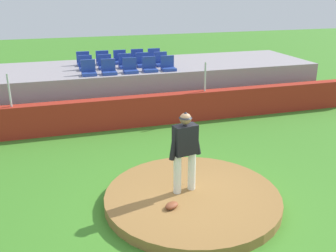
% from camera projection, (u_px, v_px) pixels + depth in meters
% --- Properties ---
extents(ground_plane, '(60.00, 60.00, 0.00)m').
position_uv_depth(ground_plane, '(192.00, 202.00, 8.08)').
color(ground_plane, '#3F8226').
extents(pitchers_mound, '(3.69, 3.69, 0.21)m').
position_uv_depth(pitchers_mound, '(192.00, 198.00, 8.04)').
color(pitchers_mound, olive).
rests_on(pitchers_mound, ground_plane).
extents(pitcher, '(0.75, 0.34, 1.76)m').
position_uv_depth(pitcher, '(185.00, 146.00, 7.77)').
color(pitcher, white).
rests_on(pitcher, pitchers_mound).
extents(baseball, '(0.07, 0.07, 0.07)m').
position_uv_depth(baseball, '(192.00, 179.00, 8.52)').
color(baseball, white).
rests_on(baseball, pitchers_mound).
extents(fielding_glove, '(0.36, 0.32, 0.11)m').
position_uv_depth(fielding_glove, '(172.00, 205.00, 7.46)').
color(fielding_glove, brown).
rests_on(fielding_glove, pitchers_mound).
extents(brick_barrier, '(16.24, 0.40, 0.99)m').
position_uv_depth(brick_barrier, '(139.00, 111.00, 12.42)').
color(brick_barrier, '#A6281B').
rests_on(brick_barrier, ground_plane).
extents(fence_post_left, '(0.06, 0.06, 0.98)m').
position_uv_depth(fence_post_left, '(9.00, 90.00, 11.03)').
color(fence_post_left, silver).
rests_on(fence_post_left, brick_barrier).
extents(fence_post_right, '(0.06, 0.06, 0.98)m').
position_uv_depth(fence_post_right, '(205.00, 77.00, 12.71)').
color(fence_post_right, silver).
rests_on(fence_post_right, brick_barrier).
extents(bleacher_platform, '(14.64, 3.59, 1.52)m').
position_uv_depth(bleacher_platform, '(124.00, 85.00, 14.62)').
color(bleacher_platform, '#9A9197').
rests_on(bleacher_platform, ground_plane).
extents(stadium_chair_0, '(0.48, 0.44, 0.50)m').
position_uv_depth(stadium_chair_0, '(89.00, 70.00, 12.79)').
color(stadium_chair_0, '#254099').
rests_on(stadium_chair_0, bleacher_platform).
extents(stadium_chair_1, '(0.48, 0.44, 0.50)m').
position_uv_depth(stadium_chair_1, '(109.00, 69.00, 12.94)').
color(stadium_chair_1, '#254099').
rests_on(stadium_chair_1, bleacher_platform).
extents(stadium_chair_2, '(0.48, 0.44, 0.50)m').
position_uv_depth(stadium_chair_2, '(130.00, 68.00, 13.16)').
color(stadium_chair_2, '#254099').
rests_on(stadium_chair_2, bleacher_platform).
extents(stadium_chair_3, '(0.48, 0.44, 0.50)m').
position_uv_depth(stadium_chair_3, '(150.00, 67.00, 13.37)').
color(stadium_chair_3, '#254099').
rests_on(stadium_chair_3, bleacher_platform).
extents(stadium_chair_4, '(0.48, 0.44, 0.50)m').
position_uv_depth(stadium_chair_4, '(168.00, 66.00, 13.54)').
color(stadium_chair_4, '#254099').
rests_on(stadium_chair_4, bleacher_platform).
extents(stadium_chair_5, '(0.48, 0.44, 0.50)m').
position_uv_depth(stadium_chair_5, '(86.00, 65.00, 13.61)').
color(stadium_chair_5, '#254099').
rests_on(stadium_chair_5, bleacher_platform).
extents(stadium_chair_6, '(0.48, 0.44, 0.50)m').
position_uv_depth(stadium_chair_6, '(105.00, 64.00, 13.80)').
color(stadium_chair_6, '#254099').
rests_on(stadium_chair_6, bleacher_platform).
extents(stadium_chair_7, '(0.48, 0.44, 0.50)m').
position_uv_depth(stadium_chair_7, '(125.00, 63.00, 13.95)').
color(stadium_chair_7, '#254099').
rests_on(stadium_chair_7, bleacher_platform).
extents(stadium_chair_8, '(0.48, 0.44, 0.50)m').
position_uv_depth(stadium_chair_8, '(143.00, 62.00, 14.19)').
color(stadium_chair_8, '#254099').
rests_on(stadium_chair_8, bleacher_platform).
extents(stadium_chair_9, '(0.48, 0.44, 0.50)m').
position_uv_depth(stadium_chair_9, '(161.00, 61.00, 14.33)').
color(stadium_chair_9, '#254099').
rests_on(stadium_chair_9, bleacher_platform).
extents(stadium_chair_10, '(0.48, 0.44, 0.50)m').
position_uv_depth(stadium_chair_10, '(83.00, 61.00, 14.42)').
color(stadium_chair_10, '#254099').
rests_on(stadium_chair_10, bleacher_platform).
extents(stadium_chair_11, '(0.48, 0.44, 0.50)m').
position_uv_depth(stadium_chair_11, '(103.00, 60.00, 14.60)').
color(stadium_chair_11, '#254099').
rests_on(stadium_chair_11, bleacher_platform).
extents(stadium_chair_12, '(0.48, 0.44, 0.50)m').
position_uv_depth(stadium_chair_12, '(120.00, 59.00, 14.78)').
color(stadium_chair_12, '#254099').
rests_on(stadium_chair_12, bleacher_platform).
extents(stadium_chair_13, '(0.48, 0.44, 0.50)m').
position_uv_depth(stadium_chair_13, '(138.00, 58.00, 14.99)').
color(stadium_chair_13, '#254099').
rests_on(stadium_chair_13, bleacher_platform).
extents(stadium_chair_14, '(0.48, 0.44, 0.50)m').
position_uv_depth(stadium_chair_14, '(155.00, 57.00, 15.15)').
color(stadium_chair_14, '#254099').
rests_on(stadium_chair_14, bleacher_platform).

